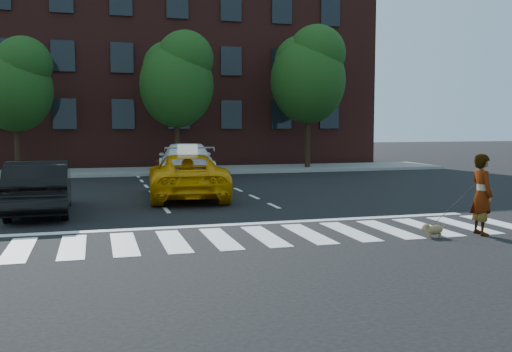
{
  "coord_description": "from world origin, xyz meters",
  "views": [
    {
      "loc": [
        -3.53,
        -11.73,
        2.43
      ],
      "look_at": [
        0.49,
        2.44,
        1.1
      ],
      "focal_mm": 40.0,
      "sensor_mm": 36.0,
      "label": 1
    }
  ],
  "objects_px": {
    "tree_left": "(16,81)",
    "white_suv": "(186,162)",
    "black_sedan": "(40,187)",
    "tree_right": "(309,71)",
    "tree_mid": "(177,76)",
    "taxi": "(187,176)",
    "woman": "(482,194)",
    "dog": "(433,229)"
  },
  "relations": [
    {
      "from": "tree_left",
      "to": "white_suv",
      "type": "bearing_deg",
      "value": -29.16
    },
    {
      "from": "tree_left",
      "to": "black_sedan",
      "type": "bearing_deg",
      "value": -80.87
    },
    {
      "from": "black_sedan",
      "to": "tree_right",
      "type": "bearing_deg",
      "value": -137.04
    },
    {
      "from": "tree_mid",
      "to": "white_suv",
      "type": "xyz_separation_m",
      "value": [
        -0.24,
        -4.05,
        -4.03
      ]
    },
    {
      "from": "taxi",
      "to": "woman",
      "type": "bearing_deg",
      "value": 128.07
    },
    {
      "from": "woman",
      "to": "white_suv",
      "type": "bearing_deg",
      "value": 24.25
    },
    {
      "from": "tree_right",
      "to": "black_sedan",
      "type": "xyz_separation_m",
      "value": [
        -12.53,
        -12.24,
        -4.53
      ]
    },
    {
      "from": "tree_right",
      "to": "black_sedan",
      "type": "height_order",
      "value": "tree_right"
    },
    {
      "from": "taxi",
      "to": "woman",
      "type": "xyz_separation_m",
      "value": [
        5.27,
        -8.1,
        0.17
      ]
    },
    {
      "from": "tree_left",
      "to": "tree_right",
      "type": "relative_size",
      "value": 0.84
    },
    {
      "from": "taxi",
      "to": "dog",
      "type": "distance_m",
      "value": 9.07
    },
    {
      "from": "tree_right",
      "to": "woman",
      "type": "xyz_separation_m",
      "value": [
        -2.88,
        -18.1,
        -4.37
      ]
    },
    {
      "from": "tree_left",
      "to": "dog",
      "type": "height_order",
      "value": "tree_left"
    },
    {
      "from": "taxi",
      "to": "woman",
      "type": "distance_m",
      "value": 9.66
    },
    {
      "from": "woman",
      "to": "tree_mid",
      "type": "bearing_deg",
      "value": 19.81
    },
    {
      "from": "woman",
      "to": "dog",
      "type": "height_order",
      "value": "woman"
    },
    {
      "from": "tree_left",
      "to": "white_suv",
      "type": "height_order",
      "value": "tree_left"
    },
    {
      "from": "taxi",
      "to": "white_suv",
      "type": "relative_size",
      "value": 0.93
    },
    {
      "from": "white_suv",
      "to": "woman",
      "type": "relative_size",
      "value": 3.14
    },
    {
      "from": "tree_left",
      "to": "black_sedan",
      "type": "xyz_separation_m",
      "value": [
        1.97,
        -12.24,
        -3.7
      ]
    },
    {
      "from": "taxi",
      "to": "white_suv",
      "type": "xyz_separation_m",
      "value": [
        0.9,
        5.95,
        0.09
      ]
    },
    {
      "from": "taxi",
      "to": "tree_left",
      "type": "bearing_deg",
      "value": -52.51
    },
    {
      "from": "woman",
      "to": "tree_left",
      "type": "bearing_deg",
      "value": 39.69
    },
    {
      "from": "tree_mid",
      "to": "woman",
      "type": "bearing_deg",
      "value": -77.16
    },
    {
      "from": "tree_left",
      "to": "tree_right",
      "type": "height_order",
      "value": "tree_right"
    },
    {
      "from": "tree_mid",
      "to": "black_sedan",
      "type": "bearing_deg",
      "value": -114.34
    },
    {
      "from": "tree_right",
      "to": "black_sedan",
      "type": "distance_m",
      "value": 18.09
    },
    {
      "from": "white_suv",
      "to": "woman",
      "type": "height_order",
      "value": "woman"
    },
    {
      "from": "taxi",
      "to": "dog",
      "type": "bearing_deg",
      "value": 121.75
    },
    {
      "from": "black_sedan",
      "to": "dog",
      "type": "distance_m",
      "value": 10.3
    },
    {
      "from": "tree_left",
      "to": "woman",
      "type": "xyz_separation_m",
      "value": [
        11.62,
        -18.1,
        -3.54
      ]
    },
    {
      "from": "white_suv",
      "to": "woman",
      "type": "distance_m",
      "value": 14.71
    },
    {
      "from": "tree_left",
      "to": "white_suv",
      "type": "relative_size",
      "value": 1.15
    },
    {
      "from": "tree_left",
      "to": "tree_mid",
      "type": "height_order",
      "value": "tree_mid"
    },
    {
      "from": "tree_left",
      "to": "dog",
      "type": "bearing_deg",
      "value": -60.03
    },
    {
      "from": "tree_mid",
      "to": "tree_right",
      "type": "distance_m",
      "value": 7.01
    },
    {
      "from": "tree_left",
      "to": "woman",
      "type": "distance_m",
      "value": 21.8
    },
    {
      "from": "black_sedan",
      "to": "white_suv",
      "type": "distance_m",
      "value": 9.75
    },
    {
      "from": "taxi",
      "to": "tree_right",
      "type": "bearing_deg",
      "value": -124.13
    },
    {
      "from": "woman",
      "to": "dog",
      "type": "relative_size",
      "value": 3.48
    },
    {
      "from": "black_sedan",
      "to": "woman",
      "type": "xyz_separation_m",
      "value": [
        9.66,
        -5.86,
        0.16
      ]
    },
    {
      "from": "tree_right",
      "to": "woman",
      "type": "distance_m",
      "value": 18.84
    }
  ]
}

